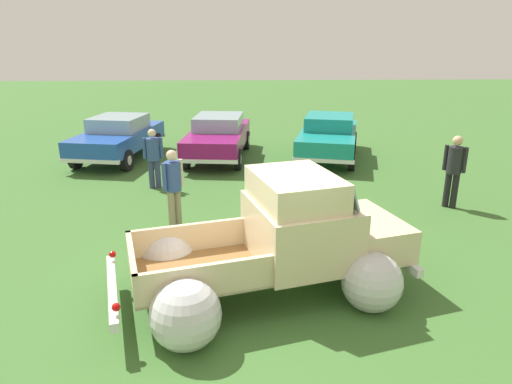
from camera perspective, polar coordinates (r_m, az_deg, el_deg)
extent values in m
plane|color=#3D6B2D|center=(7.54, 0.58, -12.33)|extent=(80.00, 80.00, 0.00)
cylinder|color=black|center=(8.59, 7.95, -5.66)|extent=(0.79, 0.42, 0.76)
cylinder|color=silver|center=(8.59, 7.95, -5.66)|extent=(0.39, 0.32, 0.34)
cylinder|color=black|center=(7.24, 14.03, -10.92)|extent=(0.79, 0.42, 0.76)
cylinder|color=silver|center=(7.24, 14.03, -10.92)|extent=(0.39, 0.32, 0.34)
cylinder|color=black|center=(7.86, -10.96, -8.21)|extent=(0.79, 0.42, 0.76)
cylinder|color=silver|center=(7.86, -10.96, -8.21)|extent=(0.39, 0.32, 0.34)
cylinder|color=black|center=(6.36, -8.80, -15.00)|extent=(0.79, 0.42, 0.76)
cylinder|color=silver|center=(6.36, -8.80, -15.00)|extent=(0.39, 0.32, 0.34)
sphere|color=silver|center=(7.88, -11.04, -7.66)|extent=(1.19, 1.19, 0.96)
sphere|color=silver|center=(6.28, -8.74, -14.79)|extent=(1.19, 1.19, 0.96)
cube|color=olive|center=(7.07, -6.83, -9.71)|extent=(2.39, 2.04, 0.04)
cube|color=beige|center=(7.62, -8.01, -5.69)|extent=(1.99, 0.64, 0.50)
cube|color=beige|center=(6.33, -5.56, -10.87)|extent=(1.99, 0.64, 0.50)
cube|color=beige|center=(7.19, 0.86, -7.01)|extent=(0.50, 1.50, 0.50)
cube|color=beige|center=(6.87, -15.07, -8.97)|extent=(0.50, 1.50, 0.50)
cube|color=beige|center=(7.30, 5.45, -4.74)|extent=(1.86, 2.03, 0.95)
cube|color=beige|center=(7.02, 4.88, 0.41)|extent=(1.53, 1.80, 0.45)
cube|color=#8CADB7|center=(7.29, 9.55, 0.75)|extent=(0.54, 1.45, 0.38)
cube|color=beige|center=(7.84, 12.51, -5.05)|extent=(1.64, 1.90, 0.55)
sphere|color=silver|center=(8.59, 7.88, -5.34)|extent=(1.14, 1.14, 0.92)
sphere|color=silver|center=(7.19, 14.18, -10.74)|extent=(1.14, 1.14, 0.92)
cube|color=silver|center=(7.02, -17.38, -11.47)|extent=(0.66, 1.94, 0.14)
cube|color=silver|center=(8.24, 15.61, -6.65)|extent=(0.66, 1.94, 0.14)
sphere|color=red|center=(7.64, -17.37, -7.39)|extent=(0.14, 0.14, 0.11)
sphere|color=red|center=(6.24, -16.97, -13.51)|extent=(0.14, 0.14, 0.11)
cylinder|color=black|center=(14.66, -15.76, 3.81)|extent=(0.32, 0.69, 0.66)
cylinder|color=silver|center=(14.66, -15.76, 3.81)|extent=(0.26, 0.33, 0.30)
cylinder|color=black|center=(15.41, -21.46, 3.91)|extent=(0.32, 0.69, 0.66)
cylinder|color=silver|center=(15.41, -21.46, 3.91)|extent=(0.26, 0.33, 0.30)
cylinder|color=black|center=(17.03, -12.25, 6.06)|extent=(0.32, 0.69, 0.66)
cylinder|color=silver|center=(17.03, -12.25, 6.06)|extent=(0.26, 0.33, 0.30)
cylinder|color=black|center=(17.68, -17.36, 6.09)|extent=(0.32, 0.69, 0.66)
cylinder|color=silver|center=(17.68, -17.36, 6.09)|extent=(0.26, 0.33, 0.30)
cube|color=blue|center=(16.09, -16.75, 6.35)|extent=(2.52, 4.37, 0.55)
cube|color=#8CADB7|center=(16.15, -16.68, 8.21)|extent=(1.84, 1.98, 0.45)
cube|color=silver|center=(17.95, -14.03, 6.94)|extent=(1.84, 0.44, 0.12)
cube|color=silver|center=(14.39, -19.95, 3.62)|extent=(1.84, 0.44, 0.12)
cylinder|color=black|center=(14.24, -2.27, 4.07)|extent=(0.27, 0.68, 0.66)
cylinder|color=silver|center=(14.24, -2.27, 4.07)|extent=(0.24, 0.32, 0.30)
cylinder|color=black|center=(14.50, -8.68, 4.14)|extent=(0.27, 0.68, 0.66)
cylinder|color=silver|center=(14.50, -8.68, 4.14)|extent=(0.24, 0.32, 0.30)
cylinder|color=black|center=(17.00, -1.22, 6.46)|extent=(0.27, 0.68, 0.66)
cylinder|color=silver|center=(17.00, -1.22, 6.46)|extent=(0.24, 0.32, 0.30)
cylinder|color=black|center=(17.23, -6.65, 6.50)|extent=(0.27, 0.68, 0.66)
cylinder|color=silver|center=(17.23, -6.65, 6.50)|extent=(0.24, 0.32, 0.30)
cube|color=#8C1466|center=(15.64, -4.70, 6.74)|extent=(2.23, 4.63, 0.55)
cube|color=#8CADB7|center=(15.72, -4.65, 8.66)|extent=(1.70, 2.03, 0.45)
cube|color=silver|center=(17.81, -3.63, 7.37)|extent=(1.81, 0.30, 0.12)
cube|color=silver|center=(13.59, -6.04, 3.81)|extent=(1.81, 0.30, 0.12)
cylinder|color=black|center=(14.47, 11.80, 3.93)|extent=(0.36, 0.69, 0.66)
cylinder|color=silver|center=(14.47, 11.80, 3.93)|extent=(0.28, 0.34, 0.30)
cylinder|color=black|center=(14.57, 5.28, 4.34)|extent=(0.36, 0.69, 0.66)
cylinder|color=silver|center=(14.57, 5.28, 4.34)|extent=(0.28, 0.34, 0.30)
cylinder|color=black|center=(17.21, 11.99, 6.20)|extent=(0.36, 0.69, 0.66)
cylinder|color=silver|center=(17.21, 11.99, 6.20)|extent=(0.28, 0.34, 0.30)
cylinder|color=black|center=(17.29, 6.48, 6.55)|extent=(0.36, 0.69, 0.66)
cylinder|color=silver|center=(17.29, 6.48, 6.55)|extent=(0.28, 0.34, 0.30)
cube|color=teal|center=(15.78, 8.98, 6.69)|extent=(2.83, 4.70, 0.55)
cube|color=teal|center=(15.86, 9.11, 8.58)|extent=(1.95, 2.17, 0.45)
cube|color=silver|center=(17.94, 9.41, 7.24)|extent=(1.80, 0.56, 0.12)
cube|color=silver|center=(13.74, 8.31, 3.88)|extent=(1.80, 0.56, 0.12)
cylinder|color=gray|center=(9.95, -10.43, -2.15)|extent=(0.21, 0.21, 0.82)
cylinder|color=gray|center=(10.05, -9.67, -1.90)|extent=(0.21, 0.21, 0.82)
cylinder|color=#334C8C|center=(9.78, -10.28, 1.93)|extent=(0.48, 0.48, 0.62)
cylinder|color=#334C8C|center=(9.64, -11.32, 1.83)|extent=(0.13, 0.13, 0.59)
cylinder|color=beige|center=(9.90, -9.30, 2.38)|extent=(0.13, 0.13, 0.59)
sphere|color=beige|center=(9.66, -10.44, 4.50)|extent=(0.32, 0.32, 0.22)
cylinder|color=navy|center=(12.75, -12.83, 2.19)|extent=(0.17, 0.17, 0.78)
cylinder|color=navy|center=(12.75, -12.07, 2.24)|extent=(0.17, 0.17, 0.78)
cylinder|color=#334C8C|center=(12.58, -12.67, 5.22)|extent=(0.39, 0.39, 0.59)
cylinder|color=#334C8C|center=(12.59, -13.68, 5.28)|extent=(0.10, 0.10, 0.56)
cylinder|color=#334C8C|center=(12.57, -11.67, 5.41)|extent=(0.10, 0.10, 0.56)
sphere|color=beige|center=(12.49, -12.80, 7.14)|extent=(0.24, 0.24, 0.21)
cylinder|color=black|center=(11.95, 22.61, 0.28)|extent=(0.21, 0.21, 0.85)
cylinder|color=black|center=(11.92, 23.40, 0.12)|extent=(0.21, 0.21, 0.85)
cylinder|color=#26262B|center=(11.74, 23.45, 3.65)|extent=(0.48, 0.48, 0.64)
cylinder|color=#26262B|center=(11.78, 22.44, 3.98)|extent=(0.13, 0.13, 0.60)
cylinder|color=#26262B|center=(11.69, 24.51, 3.61)|extent=(0.13, 0.13, 0.60)
sphere|color=#DBAD84|center=(11.64, 23.74, 5.85)|extent=(0.32, 0.32, 0.23)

